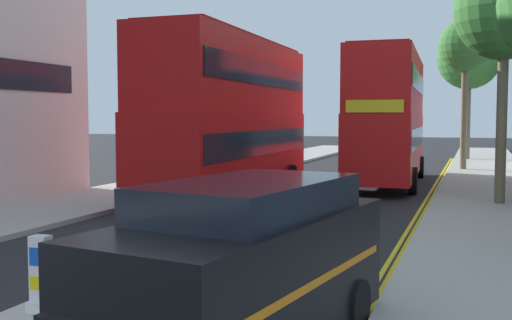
{
  "coord_description": "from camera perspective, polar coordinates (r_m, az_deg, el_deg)",
  "views": [
    {
      "loc": [
        5.82,
        -3.89,
        2.89
      ],
      "look_at": [
        0.5,
        11.0,
        1.8
      ],
      "focal_mm": 43.12,
      "sensor_mm": 36.0,
      "label": 1
    }
  ],
  "objects": [
    {
      "name": "taxi_minivan",
      "position": [
        7.57,
        -1.4,
        -9.97
      ],
      "size": [
        2.65,
        5.06,
        2.12
      ],
      "color": "black",
      "rests_on": "ground"
    },
    {
      "name": "double_decker_bus_away",
      "position": [
        21.43,
        -2.4,
        4.31
      ],
      "size": [
        2.9,
        10.84,
        5.64
      ],
      "color": "#B20F0F",
      "rests_on": "ground"
    },
    {
      "name": "traffic_island",
      "position": [
        9.63,
        -19.22,
        -13.44
      ],
      "size": [
        1.1,
        2.2,
        0.1
      ],
      "primitive_type": "cube",
      "color": "#ADA89E",
      "rests_on": "ground"
    },
    {
      "name": "street_tree_distant",
      "position": [
        21.49,
        22.07,
        12.59
      ],
      "size": [
        3.13,
        3.13,
        7.72
      ],
      "color": "#6B6047",
      "rests_on": "sidewalk_right"
    },
    {
      "name": "kerb_line_inner",
      "position": [
        18.19,
        14.48,
        -5.31
      ],
      "size": [
        0.1,
        56.0,
        0.01
      ],
      "primitive_type": "cube",
      "color": "yellow",
      "rests_on": "ground"
    },
    {
      "name": "sidewalk_right",
      "position": [
        20.1,
        21.45,
        -4.4
      ],
      "size": [
        4.0,
        80.0,
        0.14
      ],
      "primitive_type": "cube",
      "color": "#ADA89E",
      "rests_on": "ground"
    },
    {
      "name": "street_tree_near",
      "position": [
        35.01,
        18.87,
        9.86
      ],
      "size": [
        2.81,
        2.81,
        8.0
      ],
      "color": "#6B6047",
      "rests_on": "sidewalk_right"
    },
    {
      "name": "street_tree_far",
      "position": [
        43.67,
        19.16,
        8.9
      ],
      "size": [
        4.16,
        4.16,
        8.8
      ],
      "color": "#6B6047",
      "rests_on": "sidewalk_right"
    },
    {
      "name": "double_decker_bus_oncoming",
      "position": [
        27.18,
        12.18,
        4.15
      ],
      "size": [
        3.12,
        10.89,
        5.64
      ],
      "color": "red",
      "rests_on": "ground"
    },
    {
      "name": "sidewalk_left",
      "position": [
        23.57,
        -12.04,
        -3.02
      ],
      "size": [
        4.0,
        80.0,
        0.14
      ],
      "primitive_type": "cube",
      "color": "#ADA89E",
      "rests_on": "ground"
    },
    {
      "name": "keep_left_bollard",
      "position": [
        9.48,
        -19.31,
        -10.22
      ],
      "size": [
        0.36,
        0.28,
        1.11
      ],
      "color": "silver",
      "rests_on": "traffic_island"
    },
    {
      "name": "kerb_line_outer",
      "position": [
        18.18,
        14.99,
        -5.33
      ],
      "size": [
        0.1,
        56.0,
        0.01
      ],
      "primitive_type": "cube",
      "color": "yellow",
      "rests_on": "ground"
    }
  ]
}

